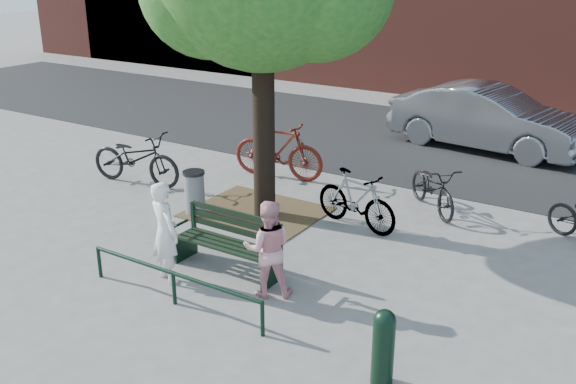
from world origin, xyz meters
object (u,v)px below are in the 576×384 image
Objects in this scene: person_left at (165,232)px; bicycle_c at (433,188)px; person_right at (268,249)px; parked_car at (488,118)px; bollard at (383,345)px; park_bench at (229,241)px; litter_bin at (195,192)px.

bicycle_c is at bearing -98.62° from person_left.
parked_car is (0.45, 9.09, 0.07)m from person_right.
person_right is at bearing 155.79° from bollard.
park_bench is 1.02m from person_left.
bollard is at bearing -22.86° from park_bench.
person_right is 1.70× the size of litter_bin.
parked_car reaches higher than litter_bin.
bicycle_c is 4.74m from parked_car.
person_left is (-0.57, -0.79, 0.30)m from park_bench.
bollard is 0.20× the size of parked_car.
bicycle_c is (-1.43, 5.38, -0.04)m from bollard.
park_bench is 0.98× the size of bicycle_c.
bollard is 10.26m from parked_car.
litter_bin is at bearing 161.78° from parked_car.
person_right is at bearing -176.39° from parked_car.
park_bench is at bearing 157.14° from bollard.
park_bench reaches higher than bicycle_c.
bicycle_c is at bearing -169.05° from parked_car.
bollard is 5.86m from litter_bin.
bollard reaches higher than litter_bin.
park_bench is at bearing -159.34° from bicycle_c.
bollard is at bearing -120.75° from bicycle_c.
litter_bin is (-1.37, 2.26, -0.35)m from person_left.
litter_bin is (-1.94, 1.47, -0.05)m from park_bench.
park_bench is 4.40m from bicycle_c.
bollard is at bearing -28.69° from litter_bin.
person_right is 3.42m from litter_bin.
litter_bin is at bearing -65.82° from person_right.
person_right is at bearing -146.27° from bicycle_c.
park_bench is 1.21× the size of person_right.
person_left is 1.85× the size of litter_bin.
parked_car is at bearing 80.92° from park_bench.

